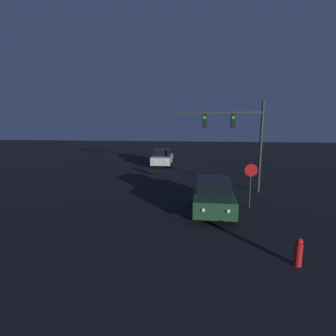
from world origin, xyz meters
TOP-DOWN VIEW (x-y plane):
  - car_near at (2.54, 11.81)m, footprint 2.02×4.15m
  - car_far at (-1.93, 25.59)m, footprint 2.05×4.16m
  - traffic_signal_mast at (4.21, 15.98)m, footprint 5.43×0.30m
  - stop_sign at (4.48, 12.65)m, footprint 0.66×0.07m
  - fire_hydrant at (4.94, 7.03)m, footprint 0.24×0.24m

SIDE VIEW (x-z plane):
  - fire_hydrant at x=4.94m, z-range -0.01..0.92m
  - car_near at x=2.54m, z-range -0.01..1.69m
  - car_far at x=-1.93m, z-range -0.01..1.69m
  - stop_sign at x=4.48m, z-range 0.45..2.82m
  - traffic_signal_mast at x=4.21m, z-range 1.01..6.78m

